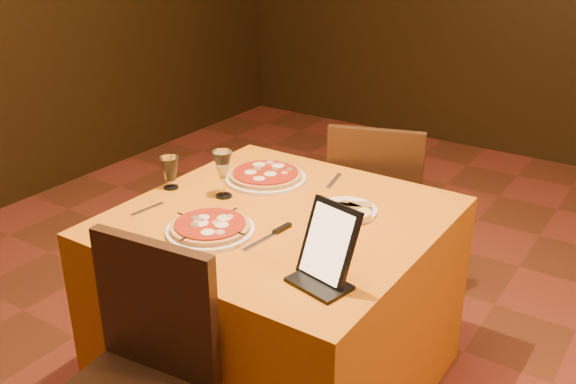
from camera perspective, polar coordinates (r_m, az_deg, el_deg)
The scene contains 11 objects.
main_table at distance 2.52m, azimuth -0.70°, elevation -9.73°, with size 1.10×1.10×0.75m, color #CA6A0C.
chair_main_far at distance 3.11m, azimuth 7.93°, elevation -1.38°, with size 0.46×0.46×0.91m, color black, non-canonical shape.
pizza_near at distance 2.22m, azimuth -6.93°, elevation -3.21°, with size 0.31×0.31×0.03m.
pizza_far at distance 2.63m, azimuth -2.01°, elevation 1.41°, with size 0.34×0.34×0.03m.
cutlet_dish at distance 2.36m, azimuth 5.21°, elevation -1.51°, with size 0.23×0.23×0.03m.
wine_glass at distance 2.46m, azimuth -5.80°, elevation 1.62°, with size 0.08×0.08×0.19m, color #E5DC82, non-canonical shape.
water_glass at distance 2.58m, azimuth -10.45°, elevation 1.67°, with size 0.08×0.08×0.13m, color silver, non-canonical shape.
tablet at distance 1.89m, azimuth 3.64°, elevation -4.53°, with size 0.18×0.02×0.24m, color black.
knife at distance 2.16m, azimuth -1.99°, elevation -4.16°, with size 0.22×0.02×0.01m, color silver.
fork_near at distance 2.43m, azimuth -12.38°, elevation -1.51°, with size 0.14×0.02×0.01m, color silver.
fork_far at distance 2.63m, azimuth 4.12°, elevation 0.99°, with size 0.17×0.02×0.01m, color #BBBBC3.
Camera 1 is at (0.63, -1.45, 1.77)m, focal length 40.00 mm.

